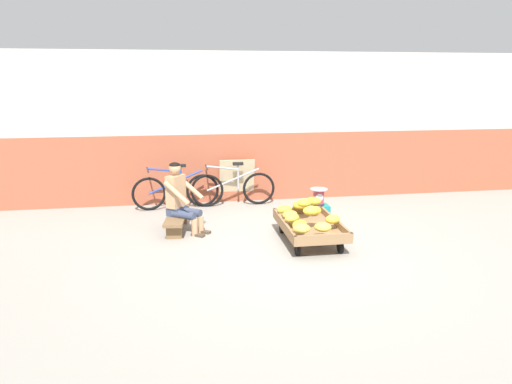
# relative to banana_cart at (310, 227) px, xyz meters

# --- Properties ---
(ground_plane) EXTENTS (80.00, 80.00, 0.00)m
(ground_plane) POSITION_rel_banana_cart_xyz_m (-0.32, -0.57, -0.24)
(ground_plane) COLOR gray
(back_wall) EXTENTS (16.00, 0.30, 2.95)m
(back_wall) POSITION_rel_banana_cart_xyz_m (-0.32, 2.79, 1.23)
(back_wall) COLOR #A35138
(back_wall) RESTS_ON ground
(banana_cart) EXTENTS (0.85, 1.44, 0.36)m
(banana_cart) POSITION_rel_banana_cart_xyz_m (0.00, 0.00, 0.00)
(banana_cart) COLOR #8E6B47
(banana_cart) RESTS_ON ground
(banana_pile) EXTENTS (0.87, 1.43, 0.26)m
(banana_pile) POSITION_rel_banana_cart_xyz_m (-0.08, -0.04, 0.23)
(banana_pile) COLOR yellow
(banana_pile) RESTS_ON banana_cart
(low_bench) EXTENTS (0.44, 1.13, 0.27)m
(low_bench) POSITION_rel_banana_cart_xyz_m (-1.99, 0.90, -0.04)
(low_bench) COLOR brown
(low_bench) RESTS_ON ground
(vendor_seated) EXTENTS (0.74, 0.68, 1.14)m
(vendor_seated) POSITION_rel_banana_cart_xyz_m (-1.92, 0.85, 0.33)
(vendor_seated) COLOR tan
(vendor_seated) RESTS_ON ground
(plastic_crate) EXTENTS (0.36, 0.28, 0.30)m
(plastic_crate) POSITION_rel_banana_cart_xyz_m (0.44, 1.00, -0.09)
(plastic_crate) COLOR #19847F
(plastic_crate) RESTS_ON ground
(weighing_scale) EXTENTS (0.30, 0.30, 0.29)m
(weighing_scale) POSITION_rel_banana_cart_xyz_m (0.44, 1.00, 0.21)
(weighing_scale) COLOR #28282D
(weighing_scale) RESTS_ON plastic_crate
(bicycle_near_left) EXTENTS (1.65, 0.48, 0.86)m
(bicycle_near_left) POSITION_rel_banana_cart_xyz_m (-2.00, 2.28, 0.11)
(bicycle_near_left) COLOR black
(bicycle_near_left) RESTS_ON ground
(bicycle_far_left) EXTENTS (1.66, 0.48, 0.86)m
(bicycle_far_left) POSITION_rel_banana_cart_xyz_m (-0.90, 2.32, 0.11)
(bicycle_far_left) COLOR black
(bicycle_far_left) RESTS_ON ground
(sign_board) EXTENTS (0.70, 0.24, 0.88)m
(sign_board) POSITION_rel_banana_cart_xyz_m (-0.78, 2.59, 0.20)
(sign_board) COLOR #C6B289
(sign_board) RESTS_ON ground
(shopping_bag) EXTENTS (0.18, 0.12, 0.24)m
(shopping_bag) POSITION_rel_banana_cart_xyz_m (0.47, 0.63, -0.12)
(shopping_bag) COLOR #3370B7
(shopping_bag) RESTS_ON ground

